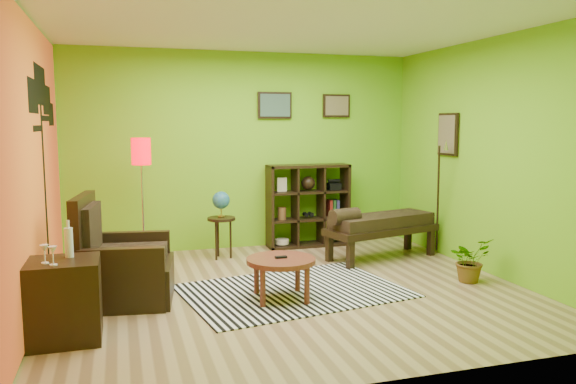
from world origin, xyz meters
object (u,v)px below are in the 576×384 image
object	(u,v)px
cube_shelf	(309,205)
armchair	(120,269)
floor_lamp	(141,163)
coffee_table	(281,264)
side_cabinet	(64,300)
potted_plant	(470,265)
globe_table	(221,208)
bench	(379,224)

from	to	relation	value
cube_shelf	armchair	bearing A→B (deg)	-144.86
armchair	floor_lamp	world-z (taller)	floor_lamp
coffee_table	cube_shelf	world-z (taller)	cube_shelf
armchair	cube_shelf	bearing A→B (deg)	35.14
side_cabinet	cube_shelf	world-z (taller)	cube_shelf
coffee_table	armchair	size ratio (longest dim) A/B	0.65
floor_lamp	potted_plant	distance (m)	4.09
armchair	potted_plant	size ratio (longest dim) A/B	2.16
side_cabinet	globe_table	distance (m)	3.02
side_cabinet	globe_table	world-z (taller)	side_cabinet
coffee_table	side_cabinet	distance (m)	2.09
coffee_table	potted_plant	distance (m)	2.25
armchair	globe_table	bearing A→B (deg)	48.90
armchair	potted_plant	bearing A→B (deg)	-6.20
floor_lamp	globe_table	size ratio (longest dim) A/B	1.80
armchair	side_cabinet	bearing A→B (deg)	-115.25
globe_table	potted_plant	distance (m)	3.20
side_cabinet	globe_table	bearing A→B (deg)	54.36
bench	armchair	bearing A→B (deg)	-165.32
cube_shelf	bench	size ratio (longest dim) A/B	0.73
side_cabinet	potted_plant	xyz separation A→B (m)	(4.27, 0.53, -0.15)
coffee_table	armchair	world-z (taller)	armchair
floor_lamp	bench	world-z (taller)	floor_lamp
coffee_table	floor_lamp	bearing A→B (deg)	126.11
globe_table	cube_shelf	xyz separation A→B (m)	(1.36, 0.38, -0.08)
side_cabinet	cube_shelf	xyz separation A→B (m)	(3.11, 2.82, 0.25)
globe_table	armchair	bearing A→B (deg)	-131.10
cube_shelf	coffee_table	bearing A→B (deg)	-115.38
armchair	bench	world-z (taller)	armchair
globe_table	cube_shelf	world-z (taller)	cube_shelf
floor_lamp	bench	bearing A→B (deg)	-8.89
side_cabinet	potted_plant	world-z (taller)	side_cabinet
coffee_table	bench	bearing A→B (deg)	36.75
cube_shelf	potted_plant	bearing A→B (deg)	-63.33
floor_lamp	armchair	bearing A→B (deg)	-102.43
coffee_table	cube_shelf	bearing A→B (deg)	64.62
floor_lamp	globe_table	world-z (taller)	floor_lamp
bench	floor_lamp	bearing A→B (deg)	171.11
coffee_table	globe_table	size ratio (longest dim) A/B	0.78
cube_shelf	potted_plant	distance (m)	2.60
side_cabinet	globe_table	size ratio (longest dim) A/B	1.11
side_cabinet	globe_table	xyz separation A→B (m)	(1.75, 2.44, 0.34)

